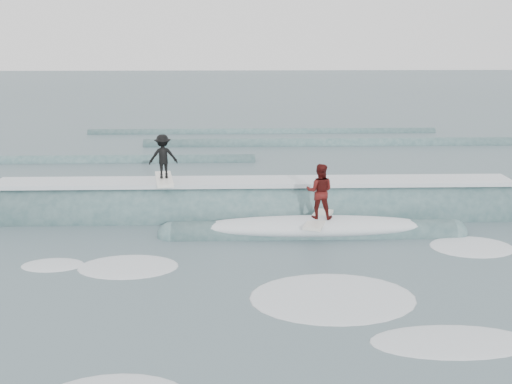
{
  "coord_description": "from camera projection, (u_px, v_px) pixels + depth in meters",
  "views": [
    {
      "loc": [
        -0.51,
        -13.79,
        6.32
      ],
      "look_at": [
        0.0,
        4.49,
        1.1
      ],
      "focal_mm": 40.0,
      "sensor_mm": 36.0,
      "label": 1
    }
  ],
  "objects": [
    {
      "name": "whitewater",
      "position": [
        284.0,
        302.0,
        13.74
      ],
      "size": [
        14.43,
        9.14,
        0.1
      ],
      "color": "silver",
      "rests_on": "ground"
    },
    {
      "name": "surfer_red",
      "position": [
        320.0,
        194.0,
        17.85
      ],
      "size": [
        1.21,
        2.07,
        1.86
      ],
      "color": "white",
      "rests_on": "ground"
    },
    {
      "name": "surfer_black",
      "position": [
        163.0,
        159.0,
        19.64
      ],
      "size": [
        1.07,
        2.07,
        1.62
      ],
      "color": "white",
      "rests_on": "ground"
    },
    {
      "name": "ground",
      "position": [
        261.0,
        279.0,
        15.0
      ],
      "size": [
        160.0,
        160.0,
        0.0
      ],
      "primitive_type": "plane",
      "color": "#425C61",
      "rests_on": "ground"
    },
    {
      "name": "far_swells",
      "position": [
        229.0,
        147.0,
        31.94
      ],
      "size": [
        37.83,
        8.65,
        0.8
      ],
      "color": "#385B5F",
      "rests_on": "ground"
    },
    {
      "name": "breaking_wave",
      "position": [
        261.0,
        215.0,
        20.05
      ],
      "size": [
        23.68,
        3.97,
        2.37
      ],
      "color": "#385B5F",
      "rests_on": "ground"
    }
  ]
}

